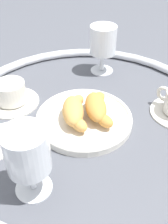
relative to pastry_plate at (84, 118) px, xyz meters
The scene contains 8 objects.
ground_plane 0.02m from the pastry_plate, 119.02° to the left, with size 2.20×2.20×0.00m, color #4C4F56.
table_chrome_rim 0.02m from the pastry_plate, 119.02° to the left, with size 0.66×0.66×0.02m, color silver.
pastry_plate is the anchor object (origin of this frame).
croissant_large 0.04m from the pastry_plate, 114.50° to the right, with size 0.12×0.11×0.04m.
croissant_small 0.04m from the pastry_plate, 63.92° to the left, with size 0.12×0.11×0.04m.
coffee_cup_far 0.20m from the pastry_plate, 149.65° to the right, with size 0.14×0.14×0.06m.
juice_glass_left 0.22m from the pastry_plate, 64.15° to the right, with size 0.08×0.08×0.14m.
juice_glass_right 0.26m from the pastry_plate, 129.46° to the left, with size 0.08×0.08×0.14m.
Camera 1 is at (0.39, -0.31, 0.42)m, focal length 43.13 mm.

